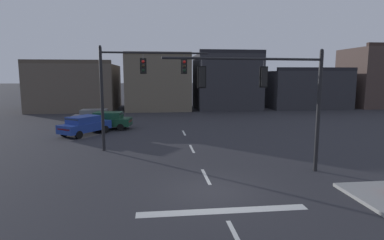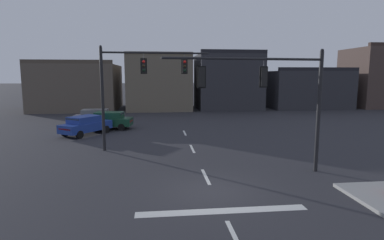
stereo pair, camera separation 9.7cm
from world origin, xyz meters
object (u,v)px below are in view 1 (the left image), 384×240
signal_mast_near_side (275,89)px  car_lot_middle (85,125)px  car_lot_nearside (107,120)px  car_lot_farside (95,117)px  signal_mast_far_side (133,79)px

signal_mast_near_side → car_lot_middle: 17.18m
signal_mast_near_side → car_lot_middle: bearing=134.5°
car_lot_nearside → car_lot_farside: same height
signal_mast_far_side → car_lot_farside: size_ratio=1.60×
car_lot_middle → car_lot_farside: 5.17m
signal_mast_near_side → car_lot_farside: size_ratio=1.81×
signal_mast_near_side → signal_mast_far_side: size_ratio=1.13×
car_lot_nearside → signal_mast_near_side: bearing=-55.0°
car_lot_farside → car_lot_nearside: bearing=-57.6°
car_lot_middle → car_lot_nearside: bearing=61.7°
signal_mast_far_side → signal_mast_near_side: bearing=-40.4°
signal_mast_near_side → car_lot_middle: (-11.79, 12.00, -3.44)m
car_lot_middle → signal_mast_far_side: bearing=-52.1°
signal_mast_near_side → car_lot_nearside: signal_mast_near_side is taller
signal_mast_near_side → car_lot_farside: signal_mast_near_side is taller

